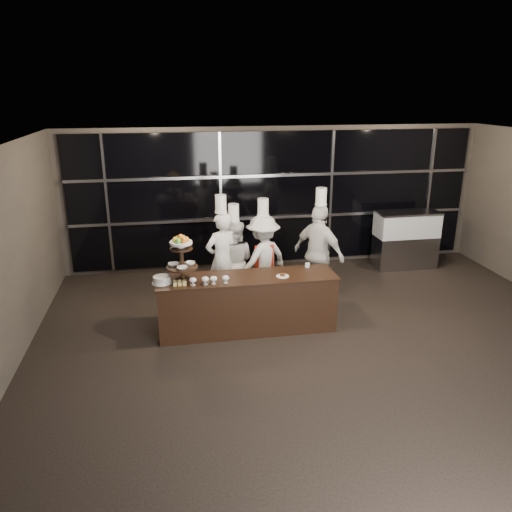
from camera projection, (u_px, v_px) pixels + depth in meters
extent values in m
plane|color=black|center=(356.00, 388.00, 6.53)|extent=(10.00, 10.00, 0.00)
plane|color=black|center=(373.00, 157.00, 5.57)|extent=(10.00, 10.00, 0.00)
plane|color=#473F38|center=(276.00, 198.00, 10.72)|extent=(9.00, 0.00, 9.00)
cube|color=black|center=(277.00, 198.00, 10.66)|extent=(8.60, 0.04, 2.80)
cube|color=#A5A5AA|center=(277.00, 217.00, 10.74)|extent=(8.60, 0.06, 0.06)
cube|color=#A5A5AA|center=(277.00, 175.00, 10.45)|extent=(8.60, 0.06, 0.06)
cube|color=#A5A5AA|center=(107.00, 205.00, 10.05)|extent=(0.05, 0.05, 2.80)
cube|color=#A5A5AA|center=(221.00, 201.00, 10.43)|extent=(0.05, 0.05, 2.80)
cube|color=#A5A5AA|center=(331.00, 196.00, 10.83)|extent=(0.05, 0.05, 2.80)
cube|color=#A5A5AA|center=(429.00, 193.00, 11.21)|extent=(0.05, 0.05, 2.80)
cube|color=black|center=(247.00, 304.00, 7.99)|extent=(2.80, 0.70, 0.90)
cube|color=black|center=(247.00, 277.00, 7.85)|extent=(2.84, 0.74, 0.03)
cylinder|color=black|center=(183.00, 280.00, 7.67)|extent=(0.24, 0.24, 0.03)
cylinder|color=black|center=(182.00, 259.00, 7.57)|extent=(0.06, 0.06, 0.70)
cylinder|color=black|center=(182.00, 267.00, 7.61)|extent=(0.48, 0.48, 0.02)
cylinder|color=black|center=(181.00, 248.00, 7.51)|extent=(0.34, 0.34, 0.02)
cylinder|color=white|center=(181.00, 246.00, 7.50)|extent=(0.10, 0.10, 0.06)
cylinder|color=white|center=(181.00, 243.00, 7.48)|extent=(0.34, 0.34, 0.04)
sphere|color=orange|center=(186.00, 239.00, 7.48)|extent=(0.09, 0.09, 0.09)
sphere|color=#8CB52E|center=(183.00, 238.00, 7.54)|extent=(0.09, 0.09, 0.09)
sphere|color=orange|center=(178.00, 238.00, 7.53)|extent=(0.09, 0.09, 0.09)
sphere|color=yellow|center=(175.00, 240.00, 7.45)|extent=(0.09, 0.09, 0.09)
sphere|color=#58A62A|center=(178.00, 241.00, 7.40)|extent=(0.09, 0.09, 0.09)
sphere|color=orange|center=(184.00, 241.00, 7.41)|extent=(0.09, 0.09, 0.09)
sphere|color=orange|center=(181.00, 237.00, 7.45)|extent=(0.09, 0.09, 0.09)
imported|color=white|center=(173.00, 264.00, 7.63)|extent=(0.16, 0.16, 0.04)
imported|color=white|center=(190.00, 263.00, 7.67)|extent=(0.15, 0.15, 0.05)
imported|color=white|center=(182.00, 268.00, 7.49)|extent=(0.16, 0.16, 0.04)
cylinder|color=silver|center=(193.00, 285.00, 7.50)|extent=(0.07, 0.07, 0.01)
cylinder|color=silver|center=(193.00, 283.00, 7.49)|extent=(0.02, 0.02, 0.05)
ellipsoid|color=silver|center=(193.00, 280.00, 7.47)|extent=(0.11, 0.11, 0.08)
ellipsoid|color=green|center=(193.00, 280.00, 7.47)|extent=(0.08, 0.08, 0.05)
cylinder|color=silver|center=(205.00, 284.00, 7.53)|extent=(0.07, 0.07, 0.01)
cylinder|color=silver|center=(205.00, 282.00, 7.52)|extent=(0.02, 0.02, 0.05)
ellipsoid|color=silver|center=(205.00, 279.00, 7.50)|extent=(0.11, 0.11, 0.08)
ellipsoid|color=red|center=(205.00, 279.00, 7.50)|extent=(0.08, 0.08, 0.05)
cylinder|color=silver|center=(214.00, 284.00, 7.55)|extent=(0.07, 0.07, 0.01)
cylinder|color=silver|center=(214.00, 282.00, 7.54)|extent=(0.02, 0.02, 0.05)
ellipsoid|color=silver|center=(214.00, 279.00, 7.52)|extent=(0.11, 0.11, 0.08)
ellipsoid|color=#FFE5B9|center=(214.00, 278.00, 7.52)|extent=(0.08, 0.08, 0.05)
cylinder|color=silver|center=(226.00, 283.00, 7.58)|extent=(0.07, 0.07, 0.01)
cylinder|color=silver|center=(226.00, 281.00, 7.57)|extent=(0.02, 0.02, 0.05)
ellipsoid|color=silver|center=(226.00, 278.00, 7.55)|extent=(0.11, 0.11, 0.08)
ellipsoid|color=#4B200E|center=(226.00, 278.00, 7.55)|extent=(0.08, 0.08, 0.05)
cylinder|color=white|center=(162.00, 283.00, 7.58)|extent=(0.30, 0.30, 0.01)
cylinder|color=silver|center=(162.00, 279.00, 7.56)|extent=(0.26, 0.26, 0.10)
cube|color=#E1C76E|center=(175.00, 284.00, 7.46)|extent=(0.05, 0.06, 0.05)
cube|color=#E1C76E|center=(180.00, 284.00, 7.47)|extent=(0.05, 0.06, 0.05)
cube|color=#E1C76E|center=(184.00, 284.00, 7.49)|extent=(0.05, 0.06, 0.05)
cube|color=#E1C76E|center=(175.00, 283.00, 7.53)|extent=(0.05, 0.06, 0.05)
cube|color=#E1C76E|center=(180.00, 282.00, 7.54)|extent=(0.05, 0.06, 0.05)
cube|color=#E1C76E|center=(184.00, 282.00, 7.55)|extent=(0.05, 0.06, 0.05)
cylinder|color=white|center=(283.00, 276.00, 7.84)|extent=(0.20, 0.20, 0.01)
cylinder|color=#4C2814|center=(283.00, 275.00, 7.83)|extent=(0.08, 0.08, 0.04)
cylinder|color=white|center=(307.00, 265.00, 8.24)|extent=(0.08, 0.08, 0.07)
cube|color=#A5A5AA|center=(404.00, 251.00, 10.88)|extent=(1.32, 0.57, 0.70)
cube|color=silver|center=(407.00, 225.00, 10.69)|extent=(1.32, 0.57, 0.50)
cube|color=#FFC67F|center=(407.00, 225.00, 10.69)|extent=(1.23, 0.47, 0.40)
cube|color=#A5A5AA|center=(408.00, 213.00, 10.61)|extent=(1.34, 0.58, 0.04)
imported|color=white|center=(222.00, 260.00, 8.78)|extent=(0.74, 0.63, 1.72)
cylinder|color=white|center=(221.00, 204.00, 8.46)|extent=(0.19, 0.19, 0.30)
cylinder|color=white|center=(221.00, 212.00, 8.51)|extent=(0.21, 0.21, 0.03)
imported|color=silver|center=(234.00, 261.00, 9.03)|extent=(0.86, 0.75, 1.52)
cylinder|color=white|center=(234.00, 212.00, 8.74)|extent=(0.19, 0.19, 0.30)
cylinder|color=white|center=(234.00, 220.00, 8.78)|extent=(0.21, 0.21, 0.03)
imported|color=silver|center=(263.00, 259.00, 8.96)|extent=(1.21, 1.06, 1.63)
cylinder|color=white|center=(263.00, 207.00, 8.65)|extent=(0.19, 0.19, 0.30)
cylinder|color=white|center=(263.00, 215.00, 8.70)|extent=(0.21, 0.21, 0.03)
cube|color=#9C1C0C|center=(264.00, 262.00, 8.84)|extent=(0.34, 0.03, 0.61)
imported|color=white|center=(319.00, 254.00, 8.97)|extent=(0.98, 1.11, 1.81)
cylinder|color=white|center=(321.00, 196.00, 8.63)|extent=(0.19, 0.19, 0.30)
cylinder|color=white|center=(321.00, 204.00, 8.68)|extent=(0.21, 0.21, 0.03)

